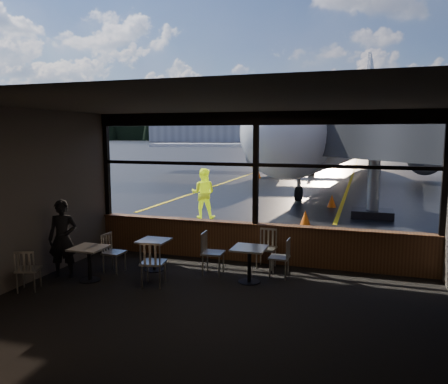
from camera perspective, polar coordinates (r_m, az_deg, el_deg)
The scene contains 33 objects.
ground_plane at distance 129.81m, azimuth 17.03°, elevation 5.80°, with size 520.00×520.00×0.00m, color black.
carpet_floor at distance 7.75m, azimuth -1.49°, elevation -15.06°, with size 8.00×6.00×0.01m, color black.
ceiling at distance 7.18m, azimuth -1.58°, elevation 11.62°, with size 8.00×6.00×0.04m, color #38332D.
wall_left at distance 9.38m, azimuth -25.23°, elevation -0.79°, with size 0.04×6.00×3.50m, color #4F473F.
wall_back at distance 4.62m, azimuth -14.21°, elevation -8.20°, with size 8.00×0.04×3.50m, color #4F473F.
window_sill at distance 10.35m, azimuth 4.09°, elevation -6.70°, with size 8.00×0.28×0.90m, color #502D18.
window_header at distance 10.05m, azimuth 4.24°, elevation 9.55°, with size 8.00×0.18×0.30m, color black.
mullion_left at distance 11.66m, azimuth -15.05°, elevation 3.37°, with size 0.12×0.12×2.60m, color black.
mullion_centre at distance 10.07m, azimuth 4.18°, elevation 3.00°, with size 0.12×0.12×2.60m, color black.
mullion_right at distance 9.90m, azimuth 26.98°, elevation 2.13°, with size 0.12×0.12×2.60m, color black.
window_transom at distance 10.06m, azimuth 4.19°, elevation 3.57°, with size 8.00×0.10×0.08m, color black.
airliner at distance 32.32m, azimuth 15.45°, elevation 11.93°, with size 30.84×37.01×11.31m, color white, non-canonical shape.
jet_bridge at distance 15.31m, azimuth 22.56°, elevation 4.42°, with size 8.70×10.64×4.64m, color #28282A, non-canonical shape.
cafe_table_near at distance 8.96m, azimuth 3.31°, elevation -9.50°, with size 0.67×0.67×0.73m, color #A6A299, non-canonical shape.
cafe_table_mid at distance 9.84m, azimuth -9.11°, elevation -8.16°, with size 0.63×0.63×0.69m, color #9B958E, non-canonical shape.
cafe_table_left at distance 9.46m, azimuth -17.17°, elevation -8.99°, with size 0.65×0.65×0.71m, color #A7A199, non-canonical shape.
chair_near_e at distance 9.31m, azimuth 7.23°, elevation -8.53°, with size 0.46×0.46×0.85m, color beige, non-canonical shape.
chair_near_w at distance 9.42m, azimuth -1.43°, elevation -8.02°, with size 0.51×0.51×0.93m, color #BCB7A9, non-canonical shape.
chair_near_n at distance 9.90m, azimuth 5.52°, elevation -7.41°, with size 0.48×0.48×0.89m, color beige, non-canonical shape.
chair_mid_s at distance 8.84m, azimuth -9.20°, elevation -9.14°, with size 0.51×0.51×0.94m, color #ACA79B, non-canonical shape.
chair_mid_w at distance 9.87m, azimuth -14.15°, elevation -7.74°, with size 0.47×0.47×0.86m, color beige, non-canonical shape.
chair_left_s at distance 9.27m, azimuth -24.18°, elevation -9.25°, with size 0.45×0.45×0.83m, color #B3AFA2, non-canonical shape.
passenger at distance 9.77m, azimuth -20.31°, elevation -5.76°, with size 0.60×0.39×1.65m, color black.
ground_crew at distance 15.73m, azimuth -2.72°, elevation -0.16°, with size 0.87×0.68×1.80m, color #BFF219.
cone_nose at distance 18.67m, azimuth 13.90°, elevation -1.14°, with size 0.37×0.37×0.52m, color orange.
cone_wing at distance 30.50m, azimuth 4.55°, elevation 2.28°, with size 0.36×0.36×0.49m, color #F05407.
hangar_left at distance 203.11m, azimuth -2.91°, elevation 8.14°, with size 45.00×18.00×11.00m, color silver, non-canonical shape.
hangar_mid at distance 194.77m, azimuth 17.46°, elevation 7.70°, with size 38.00×15.00×10.00m, color silver, non-canonical shape.
fuel_tank_a at distance 194.47m, azimuth 8.49°, elevation 7.37°, with size 8.00×8.00×6.00m, color silver.
fuel_tank_b at distance 193.05m, azimuth 11.44°, elevation 7.30°, with size 8.00×8.00×6.00m, color silver.
fuel_tank_c at distance 192.15m, azimuth 14.42°, elevation 7.22°, with size 8.00×8.00×6.00m, color silver.
treeline at distance 219.78m, azimuth 17.55°, elevation 7.89°, with size 360.00×3.00×12.00m, color black.
cone_extra at distance 14.86m, azimuth 10.57°, elevation -3.30°, with size 0.35×0.35×0.48m, color #E44C07.
Camera 1 is at (2.40, -9.75, 2.98)m, focal length 35.00 mm.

